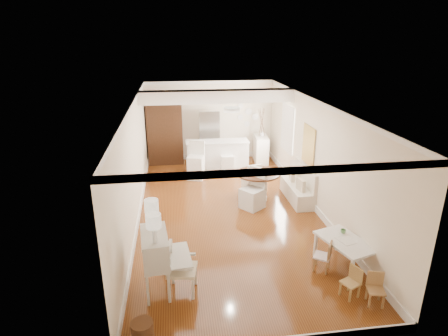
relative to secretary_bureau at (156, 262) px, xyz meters
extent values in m
plane|color=brown|center=(1.70, 2.90, -0.56)|extent=(9.00, 9.00, 0.00)
cube|color=white|center=(1.70, 2.90, 2.24)|extent=(4.50, 9.00, 0.04)
cube|color=white|center=(1.70, 7.40, 0.84)|extent=(4.50, 0.04, 2.80)
cube|color=white|center=(1.70, -1.60, 0.84)|extent=(4.50, 0.04, 2.80)
cube|color=white|center=(-0.55, 2.90, 0.84)|extent=(0.04, 9.00, 2.80)
cube|color=white|center=(3.95, 2.90, 0.84)|extent=(0.04, 9.00, 2.80)
cube|color=white|center=(1.70, 5.10, 2.06)|extent=(4.50, 0.45, 0.36)
cube|color=tan|center=(3.92, 3.40, 0.99)|extent=(0.04, 0.84, 1.04)
cube|color=white|center=(3.93, 5.30, 0.99)|extent=(0.04, 1.10, 1.40)
cylinder|color=#381E11|center=(0.50, 7.38, 1.29)|extent=(0.30, 0.03, 0.30)
cylinder|color=white|center=(1.70, 2.40, 2.19)|extent=(0.36, 0.36, 0.08)
cube|color=beige|center=(0.00, 0.00, 0.00)|extent=(0.96, 0.98, 1.12)
cube|color=silver|center=(0.45, -0.11, -0.10)|extent=(0.61, 0.61, 0.92)
cylinder|color=#512F19|center=(-0.18, -1.19, -0.39)|extent=(0.43, 0.43, 0.34)
cube|color=white|center=(3.60, 0.24, -0.28)|extent=(0.99, 1.29, 0.57)
cube|color=#AC874E|center=(3.31, -0.64, -0.28)|extent=(0.36, 0.36, 0.57)
cube|color=#9E7347|center=(3.13, 0.18, -0.25)|extent=(0.42, 0.42, 0.62)
cube|color=#A57A4B|center=(3.65, -0.89, -0.28)|extent=(0.34, 0.34, 0.57)
cube|color=silver|center=(3.69, 3.40, -0.07)|extent=(0.52, 1.60, 0.98)
cylinder|color=#4E2A19|center=(2.61, 3.53, -0.16)|extent=(1.21, 1.21, 0.80)
cube|color=silver|center=(2.37, 3.06, -0.03)|extent=(0.73, 0.73, 1.07)
cube|color=white|center=(2.54, 4.04, -0.11)|extent=(0.54, 0.55, 0.91)
cube|color=white|center=(1.80, 6.00, -0.05)|extent=(2.05, 0.65, 1.03)
cube|color=white|center=(1.05, 5.38, 0.03)|extent=(0.59, 0.59, 1.19)
cube|color=white|center=(2.08, 5.69, -0.06)|extent=(0.41, 0.41, 1.01)
cube|color=#381E11|center=(0.10, 7.08, 0.59)|extent=(1.20, 0.60, 2.30)
imported|color=silver|center=(2.00, 7.05, 0.34)|extent=(0.75, 0.65, 1.80)
cube|color=white|center=(3.44, 6.75, -0.09)|extent=(0.51, 1.01, 0.93)
imported|color=#609B5A|center=(3.67, 0.51, 0.05)|extent=(0.14, 0.14, 0.08)
imported|color=white|center=(3.47, 6.75, 0.46)|extent=(0.18, 0.18, 0.17)
camera|label=1|loc=(0.42, -5.70, 3.75)|focal=30.00mm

